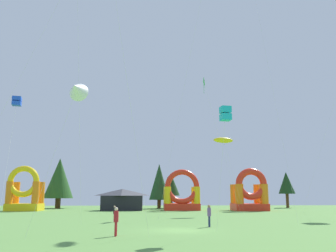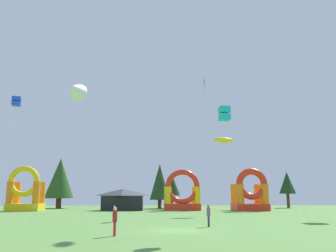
{
  "view_description": "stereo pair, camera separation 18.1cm",
  "coord_description": "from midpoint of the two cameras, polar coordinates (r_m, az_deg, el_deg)",
  "views": [
    {
      "loc": [
        -2.31,
        -27.88,
        2.7
      ],
      "look_at": [
        0.0,
        15.87,
        11.04
      ],
      "focal_mm": 38.31,
      "sensor_mm": 36.0,
      "label": 1
    },
    {
      "loc": [
        -2.13,
        -27.89,
        2.7
      ],
      "look_at": [
        0.0,
        15.87,
        11.04
      ],
      "focal_mm": 38.31,
      "sensor_mm": 36.0,
      "label": 2
    }
  ],
  "objects": [
    {
      "name": "tree_row_4",
      "position": [
        69.0,
        0.41,
        -9.32
      ],
      "size": [
        3.34,
        3.34,
        6.6
      ],
      "color": "#4C331E",
      "rests_on": "ground_plane"
    },
    {
      "name": "tree_row_2",
      "position": [
        69.55,
        -1.49,
        -8.87
      ],
      "size": [
        3.82,
        3.82,
        8.45
      ],
      "color": "#4C331E",
      "rests_on": "ground_plane"
    },
    {
      "name": "tree_row_1",
      "position": [
        73.33,
        -16.99,
        -7.96
      ],
      "size": [
        5.58,
        5.58,
        9.58
      ],
      "color": "#4C331E",
      "rests_on": "ground_plane"
    },
    {
      "name": "inflatable_yellow_castle",
      "position": [
        64.09,
        -21.95,
        -10.04
      ],
      "size": [
        5.31,
        4.12,
        7.25
      ],
      "color": "yellow",
      "rests_on": "ground_plane"
    },
    {
      "name": "inflatable_orange_dome",
      "position": [
        61.56,
        2.12,
        -11.08
      ],
      "size": [
        5.99,
        4.02,
        6.8
      ],
      "color": "red",
      "rests_on": "ground_plane"
    },
    {
      "name": "person_midfield",
      "position": [
        31.07,
        6.39,
        -13.71
      ],
      "size": [
        0.35,
        0.35,
        1.81
      ],
      "rotation": [
        0.0,
        0.0,
        1.7
      ],
      "color": "navy",
      "rests_on": "ground_plane"
    },
    {
      "name": "kite_green_diamond",
      "position": [
        51.45,
        5.55,
        6.78
      ],
      "size": [
        5.99,
        4.76,
        18.88
      ],
      "color": "green",
      "rests_on": "ground_plane"
    },
    {
      "name": "kite_blue_box",
      "position": [
        36.39,
        -23.06,
        3.63
      ],
      "size": [
        1.38,
        4.79,
        11.65
      ],
      "color": "blue",
      "rests_on": "ground_plane"
    },
    {
      "name": "kite_cyan_box",
      "position": [
        25.53,
        8.93,
        1.94
      ],
      "size": [
        0.78,
        2.97,
        8.77
      ],
      "color": "#19B7CC",
      "rests_on": "ground_plane"
    },
    {
      "name": "person_left_edge",
      "position": [
        36.8,
        -8.65,
        -13.41
      ],
      "size": [
        0.36,
        0.36,
        1.57
      ],
      "rotation": [
        0.0,
        0.0,
        1.99
      ],
      "color": "silver",
      "rests_on": "ground_plane"
    },
    {
      "name": "ground_plane",
      "position": [
        28.1,
        1.59,
        -16.29
      ],
      "size": [
        120.0,
        120.0,
        0.0
      ],
      "primitive_type": "plane",
      "color": "#5B8C42"
    },
    {
      "name": "kite_yellow_parafoil",
      "position": [
        50.22,
        8.69,
        -2.26
      ],
      "size": [
        4.5,
        2.16,
        10.53
      ],
      "color": "yellow",
      "rests_on": "ground_plane"
    },
    {
      "name": "festival_tent",
      "position": [
        62.03,
        -7.38,
        -11.54
      ],
      "size": [
        6.77,
        4.25,
        3.57
      ],
      "color": "black",
      "rests_on": "ground_plane"
    },
    {
      "name": "tree_row_5",
      "position": [
        77.31,
        18.25,
        -8.63
      ],
      "size": [
        3.29,
        3.29,
        7.13
      ],
      "color": "#4C331E",
      "rests_on": "ground_plane"
    },
    {
      "name": "inflatable_red_slide",
      "position": [
        61.9,
        12.81,
        -10.69
      ],
      "size": [
        5.45,
        4.89,
        6.92
      ],
      "color": "red",
      "rests_on": "ground_plane"
    },
    {
      "name": "person_far_side",
      "position": [
        24.5,
        -8.48,
        -14.41
      ],
      "size": [
        0.37,
        0.37,
        1.85
      ],
      "rotation": [
        0.0,
        0.0,
        4.55
      ],
      "color": "#B21E26",
      "rests_on": "ground_plane"
    },
    {
      "name": "kite_white_delta",
      "position": [
        24.78,
        -14.54,
        5.72
      ],
      "size": [
        3.49,
        1.44,
        10.32
      ],
      "color": "white",
      "rests_on": "ground_plane"
    },
    {
      "name": "tree_row_3",
      "position": [
        71.2,
        -0.13,
        -9.77
      ],
      "size": [
        2.82,
        2.82,
        6.06
      ],
      "color": "#4C331E",
      "rests_on": "ground_plane"
    }
  ]
}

